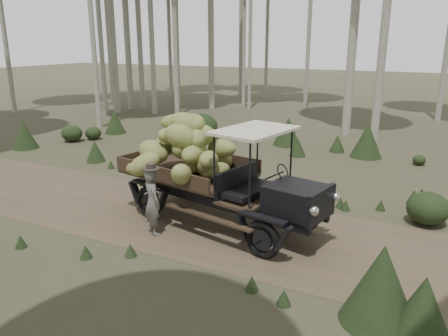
{
  "coord_description": "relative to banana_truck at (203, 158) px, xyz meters",
  "views": [
    {
      "loc": [
        5.78,
        -8.93,
        4.46
      ],
      "look_at": [
        1.31,
        0.17,
        1.47
      ],
      "focal_mm": 35.0,
      "sensor_mm": 36.0,
      "label": 1
    }
  ],
  "objects": [
    {
      "name": "banana_truck",
      "position": [
        0.0,
        0.0,
        0.0
      ],
      "size": [
        5.79,
        3.09,
        2.83
      ],
      "rotation": [
        0.0,
        0.0,
        -0.21
      ],
      "color": "black",
      "rests_on": "ground"
    },
    {
      "name": "ground",
      "position": [
        -0.7,
        -0.24,
        -1.63
      ],
      "size": [
        120.0,
        120.0,
        0.0
      ],
      "primitive_type": "plane",
      "color": "#473D2B",
      "rests_on": "ground"
    },
    {
      "name": "undergrowth",
      "position": [
        -0.36,
        -0.51,
        -1.09
      ],
      "size": [
        21.69,
        23.95,
        1.4
      ],
      "color": "#233319",
      "rests_on": "ground"
    },
    {
      "name": "farmer",
      "position": [
        -0.66,
        -1.31,
        -0.81
      ],
      "size": [
        0.7,
        0.63,
        1.74
      ],
      "rotation": [
        0.0,
        0.0,
        2.58
      ],
      "color": "#5E5B56",
      "rests_on": "ground"
    },
    {
      "name": "dirt_track",
      "position": [
        -0.7,
        -0.24,
        -1.62
      ],
      "size": [
        70.0,
        4.0,
        0.01
      ],
      "primitive_type": "cube",
      "color": "brown",
      "rests_on": "ground"
    }
  ]
}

